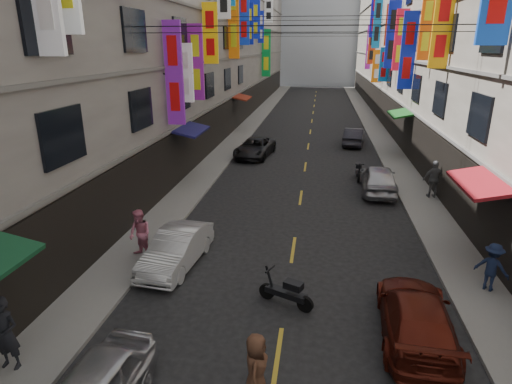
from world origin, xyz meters
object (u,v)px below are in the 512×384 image
(pedestrian_rfar, at_px, (434,179))
(car_right_mid, at_px, (378,179))
(pedestrian_lfar, at_px, (140,234))
(pedestrian_lnear, at_px, (5,334))
(car_right_far, at_px, (354,137))
(car_left_mid, at_px, (176,249))
(scooter_crossing, at_px, (287,292))
(pedestrian_crossing, at_px, (256,369))
(pedestrian_rnear, at_px, (492,267))
(car_right_near, at_px, (416,316))
(scooter_far_right, at_px, (358,172))
(car_left_far, at_px, (255,148))

(pedestrian_rfar, bearing_deg, car_right_mid, -22.87)
(pedestrian_lfar, bearing_deg, pedestrian_lnear, -66.67)
(car_right_far, distance_m, pedestrian_rfar, 12.68)
(car_left_mid, relative_size, car_right_far, 0.96)
(pedestrian_lfar, bearing_deg, scooter_crossing, 10.54)
(scooter_crossing, height_order, car_left_mid, car_left_mid)
(scooter_crossing, distance_m, car_left_mid, 4.46)
(car_left_mid, relative_size, pedestrian_lnear, 2.13)
(car_right_far, relative_size, pedestrian_lfar, 2.26)
(pedestrian_crossing, bearing_deg, car_right_far, -7.60)
(car_right_far, bearing_deg, pedestrian_lfar, 74.76)
(pedestrian_rnear, bearing_deg, car_right_mid, -42.65)
(scooter_crossing, height_order, pedestrian_lnear, pedestrian_lnear)
(car_right_far, xyz_separation_m, pedestrian_rfar, (3.09, -12.29, 0.40))
(car_right_near, bearing_deg, pedestrian_crossing, 39.05)
(pedestrian_rnear, bearing_deg, pedestrian_rfar, -58.12)
(car_right_far, xyz_separation_m, pedestrian_crossing, (-3.84, -26.48, 0.16))
(scooter_far_right, height_order, pedestrian_lnear, pedestrian_lnear)
(scooter_crossing, bearing_deg, car_left_far, 35.42)
(car_right_near, relative_size, pedestrian_lnear, 2.41)
(car_left_mid, relative_size, car_right_mid, 0.90)
(car_right_near, xyz_separation_m, pedestrian_rnear, (2.76, 2.63, 0.26))
(scooter_far_right, bearing_deg, pedestrian_rfar, 139.55)
(car_right_near, height_order, car_right_far, car_right_far)
(pedestrian_lfar, bearing_deg, pedestrian_crossing, -17.31)
(pedestrian_lnear, xyz_separation_m, pedestrian_rnear, (12.54, 5.33, -0.14))
(scooter_crossing, height_order, pedestrian_crossing, pedestrian_crossing)
(scooter_far_right, bearing_deg, pedestrian_rnear, 105.88)
(scooter_far_right, relative_size, pedestrian_rfar, 0.94)
(scooter_far_right, distance_m, pedestrian_rnear, 12.29)
(car_left_far, distance_m, pedestrian_rfar, 12.66)
(scooter_far_right, relative_size, pedestrian_crossing, 1.08)
(car_right_near, height_order, pedestrian_rnear, pedestrian_rnear)
(car_right_far, height_order, pedestrian_crossing, pedestrian_crossing)
(pedestrian_lnear, bearing_deg, car_right_mid, 56.12)
(pedestrian_lnear, relative_size, pedestrian_rnear, 1.18)
(car_right_far, height_order, pedestrian_rnear, pedestrian_rnear)
(pedestrian_rfar, distance_m, pedestrian_crossing, 15.79)
(car_right_mid, bearing_deg, pedestrian_lfar, 45.83)
(car_left_far, distance_m, pedestrian_lfar, 15.91)
(car_right_near, bearing_deg, car_right_far, -86.23)
(car_right_mid, xyz_separation_m, pedestrian_crossing, (-4.33, -14.94, 0.09))
(car_right_far, xyz_separation_m, pedestrian_lnear, (-9.76, -26.45, 0.37))
(scooter_crossing, relative_size, pedestrian_rnear, 1.08)
(pedestrian_rnear, xyz_separation_m, pedestrian_crossing, (-6.62, -5.37, -0.07))
(pedestrian_lfar, distance_m, pedestrian_rfar, 14.62)
(car_right_far, bearing_deg, car_left_far, 42.23)
(car_right_mid, height_order, pedestrian_rnear, pedestrian_rnear)
(pedestrian_rfar, bearing_deg, car_left_mid, 32.17)
(pedestrian_lfar, bearing_deg, car_right_far, 98.38)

